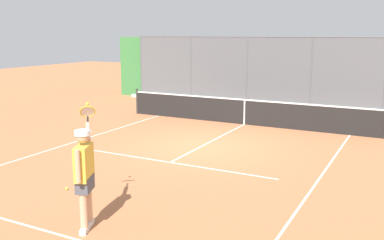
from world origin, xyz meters
TOP-DOWN VIEW (x-y plane):
  - ground_plane at (0.00, 0.00)m, footprint 60.00×60.00m
  - court_line_markings at (0.00, 2.04)m, footprint 7.60×9.99m
  - fence_backdrop at (0.00, -8.48)m, footprint 17.87×1.37m
  - tennis_net at (0.00, -3.67)m, footprint 9.76×0.09m
  - tennis_player at (-0.71, 5.88)m, footprint 0.89×1.24m
  - tennis_ball_mid_court at (0.97, 4.62)m, footprint 0.07×0.07m

SIDE VIEW (x-z plane):
  - ground_plane at x=0.00m, z-range 0.00..0.00m
  - court_line_markings at x=0.00m, z-range 0.00..0.01m
  - tennis_ball_mid_court at x=0.97m, z-range 0.00..0.07m
  - tennis_net at x=0.00m, z-range -0.04..1.03m
  - tennis_player at x=-0.71m, z-range 0.02..2.09m
  - fence_backdrop at x=0.00m, z-range -0.05..3.19m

